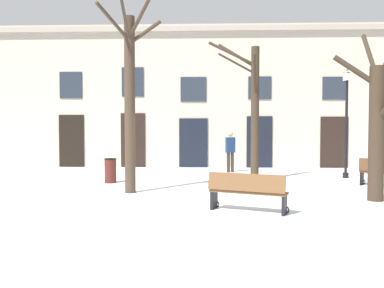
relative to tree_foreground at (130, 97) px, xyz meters
name	(u,v)px	position (x,y,z in m)	size (l,w,h in m)	color
ground_plane	(190,193)	(1.76, -0.03, -2.83)	(31.67, 31.67, 0.00)	white
building_facade	(197,96)	(1.76, 7.81, 0.62)	(19.80, 0.60, 6.82)	#BCB29E
tree_foreground	(130,97)	(0.00, 0.00, 0.00)	(1.63, 1.67, 5.76)	#423326
tree_center	(379,118)	(6.76, -1.03, -0.65)	(2.51, 2.61, 4.61)	#382B1E
tree_left_of_center	(253,107)	(3.88, 2.76, -0.17)	(1.81, 1.78, 5.05)	#382B1E
streetlamp	(347,112)	(7.54, 3.80, -0.32)	(0.30, 0.30, 4.13)	black
litter_bin	(110,171)	(-1.11, 2.12, -2.40)	(0.43, 0.43, 0.85)	#4C1E19
bench_back_to_back_left	(247,191)	(3.18, -2.58, -2.35)	(1.85, 1.08, 0.91)	brown
person_near_bench	(230,149)	(3.25, 5.61, -1.85)	(0.43, 0.32, 1.76)	#2D271E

